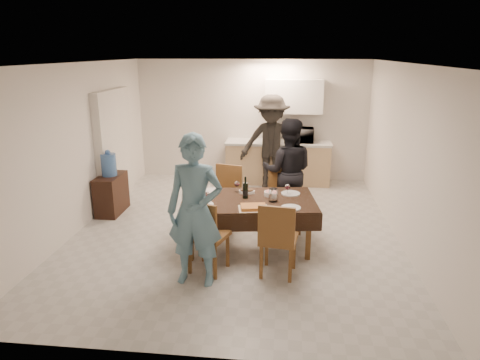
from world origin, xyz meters
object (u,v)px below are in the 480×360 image
object	(u,v)px
console	(111,194)
savoury_tart	(253,207)
person_near	(195,211)
person_far	(288,171)
dining_table	(248,202)
water_pitcher	(273,195)
microwave	(300,135)
wine_bottle	(245,187)
water_jug	(109,165)
person_kitchen	(271,143)

from	to	relation	value
console	savoury_tart	world-z (taller)	savoury_tart
person_near	person_far	world-z (taller)	person_near
dining_table	savoury_tart	distance (m)	0.40
savoury_tart	person_near	xyz separation A→B (m)	(-0.65, -0.67, 0.17)
water_pitcher	savoury_tart	xyz separation A→B (m)	(-0.25, -0.33, -0.07)
dining_table	microwave	size ratio (longest dim) A/B	3.64
microwave	wine_bottle	bearing A→B (deg)	75.01
water_jug	person_kitchen	size ratio (longest dim) A/B	0.20
water_pitcher	microwave	xyz separation A→B (m)	(0.46, 3.31, 0.23)
person_kitchen	water_jug	bearing A→B (deg)	-148.46
console	wine_bottle	world-z (taller)	wine_bottle
water_pitcher	savoury_tart	size ratio (longest dim) A/B	0.47
person_near	microwave	bearing A→B (deg)	75.96
wine_bottle	person_kitchen	distance (m)	2.78
water_pitcher	person_far	distance (m)	1.12
water_jug	water_pitcher	bearing A→B (deg)	-22.25
water_pitcher	person_far	bearing A→B (deg)	79.70
microwave	person_kitchen	distance (m)	0.75
dining_table	person_far	size ratio (longest dim) A/B	1.15
microwave	water_jug	bearing A→B (deg)	32.59
savoury_tart	person_far	size ratio (longest dim) A/B	0.23
dining_table	wine_bottle	bearing A→B (deg)	127.66
dining_table	person_kitchen	distance (m)	2.83
person_kitchen	dining_table	bearing A→B (deg)	-94.36
console	wine_bottle	size ratio (longest dim) A/B	2.30
water_pitcher	person_near	distance (m)	1.35
savoury_tart	wine_bottle	bearing A→B (deg)	109.23
wine_bottle	microwave	distance (m)	3.33
console	water_jug	distance (m)	0.54
dining_table	person_kitchen	xyz separation A→B (m)	(0.21, 2.81, 0.27)
console	water_pitcher	bearing A→B (deg)	-22.25
console	person_far	distance (m)	3.13
microwave	person_near	xyz separation A→B (m)	(-1.36, -4.31, -0.13)
console	person_kitchen	size ratio (longest dim) A/B	0.38
console	person_near	distance (m)	3.00
console	person_far	xyz separation A→B (m)	(3.08, -0.08, 0.53)
savoury_tart	person_kitchen	size ratio (longest dim) A/B	0.20
savoury_tart	person_kitchen	world-z (taller)	person_kitchen
person_far	person_kitchen	size ratio (longest dim) A/B	0.90
water_jug	microwave	size ratio (longest dim) A/B	0.70
dining_table	microwave	distance (m)	3.38
wine_bottle	savoury_tart	world-z (taller)	wine_bottle
wine_bottle	person_near	bearing A→B (deg)	-114.44
wine_bottle	person_kitchen	world-z (taller)	person_kitchen
water_pitcher	person_kitchen	distance (m)	2.87
wine_bottle	person_near	distance (m)	1.21
console	savoury_tart	distance (m)	3.06
dining_table	console	xyz separation A→B (m)	(-2.53, 1.13, -0.36)
dining_table	water_jug	distance (m)	2.77
person_far	person_near	bearing A→B (deg)	63.85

